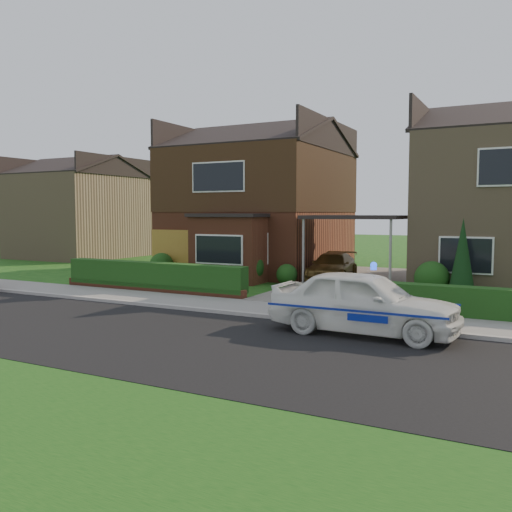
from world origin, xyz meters
The scene contains 23 objects.
ground centered at (0.00, 0.00, 0.00)m, with size 120.00×120.00×0.00m, color #134612.
road centered at (0.00, 0.00, 0.00)m, with size 60.00×6.00×0.02m, color black.
kerb centered at (0.00, 3.05, 0.06)m, with size 60.00×0.16×0.12m, color #9E9993.
sidewalk centered at (0.00, 4.10, 0.05)m, with size 60.00×2.00×0.10m, color slate.
grass_verge centered at (0.00, -5.00, 0.00)m, with size 60.00×4.00×0.01m, color #134612.
driveway centered at (0.00, 11.00, 0.06)m, with size 3.80×12.00×0.12m, color #666059.
house_left centered at (-5.78, 13.90, 3.81)m, with size 7.50×9.53×7.25m.
carport_link centered at (0.00, 10.95, 2.66)m, with size 3.80×3.00×2.77m.
garage_door centered at (-8.25, 9.96, 1.05)m, with size 2.20×0.10×2.10m, color brown.
dwarf_wall centered at (-5.80, 5.30, 0.18)m, with size 7.70×0.25×0.36m, color brown.
hedge_left centered at (-5.80, 5.45, 0.00)m, with size 7.50×0.55×0.90m, color #1B3E13.
hedge_right centered at (5.80, 5.35, 0.00)m, with size 7.50×0.55×0.80m, color #1B3E13.
shrub_left_far centered at (-8.50, 9.50, 0.54)m, with size 1.08×1.08×1.08m, color #1B3E13.
shrub_left_mid centered at (-4.00, 9.30, 0.66)m, with size 1.32×1.32×1.32m, color #1B3E13.
shrub_left_near centered at (-2.40, 9.60, 0.42)m, with size 0.84×0.84×0.84m, color #1B3E13.
shrub_right_near centered at (3.20, 9.40, 0.60)m, with size 1.20×1.20×1.20m, color #1B3E13.
conifer_a centered at (4.20, 9.20, 1.30)m, with size 0.90×0.90×2.60m, color black.
neighbour_left centered at (-20.00, 16.00, 2.60)m, with size 6.50×7.00×5.20m, color #947A5A.
police_car centered at (2.81, 2.40, 0.76)m, with size 4.09×4.51×1.68m.
driveway_car centered at (-1.00, 11.03, 0.67)m, with size 1.54×3.80×1.10m, color brown.
potted_plant_a centered at (-3.64, 9.00, 0.37)m, with size 0.39×0.26×0.73m, color gray.
potted_plant_b centered at (-5.65, 9.00, 0.33)m, with size 0.36×0.29×0.66m, color gray.
potted_plant_c centered at (-5.74, 6.35, 0.34)m, with size 0.38×0.38×0.68m, color gray.
Camera 1 is at (6.36, -9.98, 2.87)m, focal length 38.00 mm.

